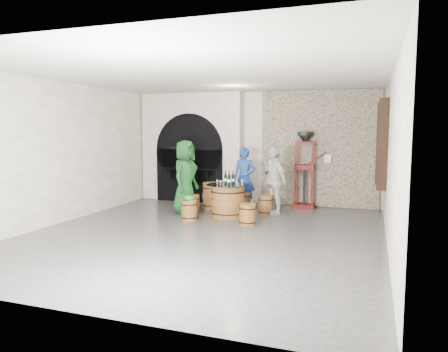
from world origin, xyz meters
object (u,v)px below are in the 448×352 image
(barrel_table, at_px, (228,201))
(person_white, at_px, (274,181))
(person_blue, at_px, (244,179))
(side_barrel, at_px, (212,196))
(barrel_stool_left, at_px, (192,204))
(barrel_stool_near_left, at_px, (189,210))
(barrel_stool_far, at_px, (244,201))
(wine_bottle_center, at_px, (229,180))
(barrel_stool_near_right, at_px, (248,215))
(wine_bottle_left, at_px, (225,178))
(corking_press, at_px, (305,164))
(wine_bottle_right, at_px, (233,179))
(barrel_stool_right, at_px, (266,205))
(person_green, at_px, (185,177))

(barrel_table, xyz_separation_m, person_white, (0.97, 0.72, 0.45))
(person_blue, distance_m, side_barrel, 1.00)
(barrel_stool_left, height_order, barrel_stool_near_left, same)
(barrel_stool_far, distance_m, wine_bottle_center, 1.29)
(barrel_stool_near_right, distance_m, wine_bottle_left, 1.32)
(barrel_stool_left, relative_size, corking_press, 0.23)
(side_barrel, bearing_deg, wine_bottle_right, -43.11)
(barrel_stool_right, relative_size, person_white, 0.28)
(person_white, bearing_deg, person_green, -120.06)
(barrel_stool_left, relative_size, barrel_stool_near_left, 1.00)
(person_white, height_order, corking_press, corking_press)
(barrel_stool_far, distance_m, side_barrel, 0.87)
(person_blue, distance_m, wine_bottle_right, 0.95)
(barrel_table, xyz_separation_m, side_barrel, (-0.76, 0.89, -0.05))
(barrel_stool_right, distance_m, corking_press, 1.77)
(wine_bottle_right, distance_m, corking_press, 2.32)
(side_barrel, bearing_deg, barrel_stool_far, 6.80)
(wine_bottle_right, bearing_deg, wine_bottle_center, -101.15)
(person_green, xyz_separation_m, wine_bottle_right, (1.28, -0.02, 0.00))
(wine_bottle_center, xyz_separation_m, side_barrel, (-0.82, 0.98, -0.58))
(barrel_stool_right, bearing_deg, person_blue, 147.63)
(wine_bottle_center, relative_size, side_barrel, 0.46)
(person_green, bearing_deg, barrel_stool_right, -72.17)
(barrel_table, bearing_deg, wine_bottle_center, -59.73)
(barrel_stool_left, distance_m, side_barrel, 0.83)
(barrel_stool_left, relative_size, barrel_stool_far, 1.00)
(barrel_stool_left, xyz_separation_m, wine_bottle_left, (0.89, -0.01, 0.70))
(barrel_stool_left, bearing_deg, wine_bottle_center, -10.30)
(barrel_stool_left, xyz_separation_m, wine_bottle_right, (1.08, -0.01, 0.70))
(barrel_stool_left, bearing_deg, barrel_table, -5.42)
(wine_bottle_center, xyz_separation_m, corking_press, (1.50, 1.96, 0.27))
(wine_bottle_left, distance_m, corking_press, 2.44)
(barrel_stool_right, distance_m, person_green, 2.16)
(side_barrel, bearing_deg, barrel_table, -49.37)
(barrel_stool_near_left, bearing_deg, side_barrel, 90.99)
(barrel_stool_far, height_order, person_white, person_white)
(person_blue, relative_size, wine_bottle_left, 5.14)
(wine_bottle_left, height_order, side_barrel, wine_bottle_left)
(person_green, bearing_deg, barrel_stool_far, -51.50)
(person_blue, bearing_deg, barrel_stool_near_left, -117.66)
(person_white, height_order, wine_bottle_right, person_white)
(person_green, bearing_deg, barrel_table, -91.18)
(barrel_stool_near_left, height_order, person_white, person_white)
(person_white, bearing_deg, barrel_stool_far, -152.99)
(barrel_stool_left, height_order, side_barrel, side_barrel)
(barrel_stool_far, height_order, wine_bottle_left, wine_bottle_left)
(barrel_stool_left, xyz_separation_m, corking_press, (2.55, 1.77, 0.97))
(corking_press, bearing_deg, side_barrel, -160.87)
(barrel_stool_near_left, bearing_deg, wine_bottle_left, 49.79)
(wine_bottle_right, bearing_deg, side_barrel, 136.89)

